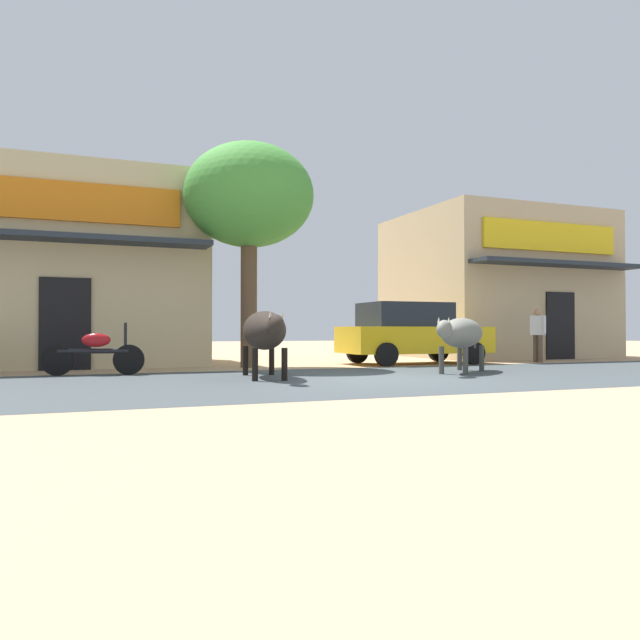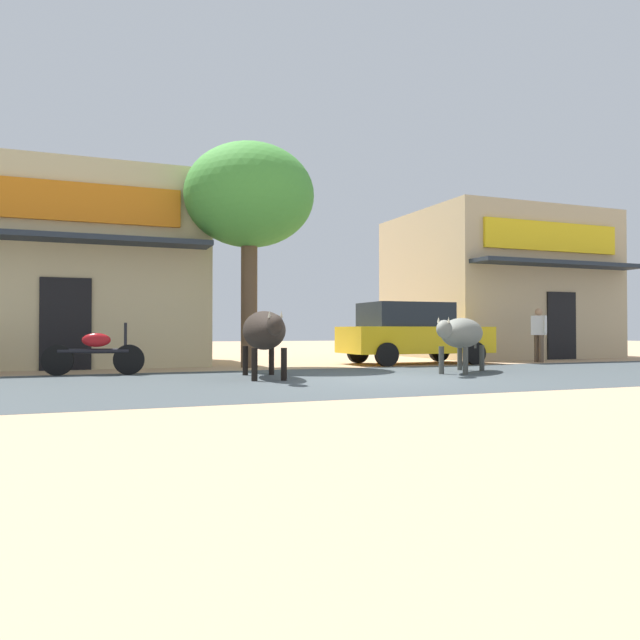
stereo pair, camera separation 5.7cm
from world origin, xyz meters
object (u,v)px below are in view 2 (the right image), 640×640
parked_motorcycle (95,352)px  cow_far_dark (462,333)px  cow_near_brown (264,331)px  parked_hatchback_car (412,333)px  pedestrian_by_shop (539,331)px  roadside_tree (249,197)px

parked_motorcycle → cow_far_dark: cow_far_dark is taller
cow_far_dark → cow_near_brown: bearing=178.8°
parked_motorcycle → cow_near_brown: (2.95, -1.95, 0.42)m
parked_hatchback_car → parked_motorcycle: size_ratio=2.04×
cow_far_dark → pedestrian_by_shop: pedestrian_by_shop is taller
parked_hatchback_car → pedestrian_by_shop: size_ratio=2.61×
roadside_tree → parked_motorcycle: bearing=-158.1°
parked_hatchback_car → parked_motorcycle: parked_hatchback_car is taller
parked_hatchback_car → cow_far_dark: size_ratio=1.66×
pedestrian_by_shop → parked_hatchback_car: bearing=170.6°
pedestrian_by_shop → parked_motorcycle: bearing=-176.3°
cow_near_brown → cow_far_dark: bearing=-1.2°
roadside_tree → parked_hatchback_car: (4.50, -0.06, -3.31)m
parked_motorcycle → cow_near_brown: cow_near_brown is taller
parked_hatchback_car → pedestrian_by_shop: parked_hatchback_car is taller
parked_hatchback_car → parked_motorcycle: (-8.07, -1.38, -0.37)m
roadside_tree → pedestrian_by_shop: (8.24, -0.68, -3.26)m
roadside_tree → pedestrian_by_shop: size_ratio=3.58×
parked_hatchback_car → cow_near_brown: 6.11m
cow_near_brown → cow_far_dark: size_ratio=1.20×
roadside_tree → parked_motorcycle: 5.33m
cow_near_brown → pedestrian_by_shop: size_ratio=1.89×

